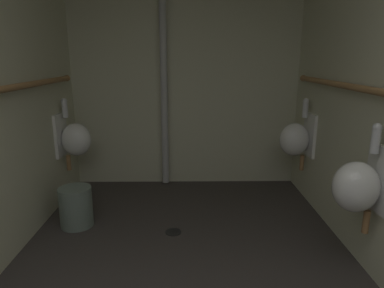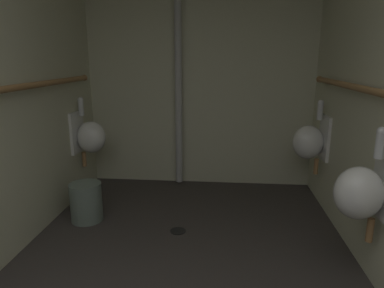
{
  "view_description": "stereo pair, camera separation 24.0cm",
  "coord_description": "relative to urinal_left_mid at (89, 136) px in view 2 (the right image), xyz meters",
  "views": [
    {
      "loc": [
        0.03,
        -0.21,
        1.48
      ],
      "look_at": [
        0.06,
        2.12,
        0.89
      ],
      "focal_mm": 32.07,
      "sensor_mm": 36.0,
      "label": 1
    },
    {
      "loc": [
        0.27,
        -0.21,
        1.48
      ],
      "look_at": [
        0.06,
        2.12,
        0.89
      ],
      "focal_mm": 32.07,
      "sensor_mm": 36.0,
      "label": 2
    }
  ],
  "objects": [
    {
      "name": "urinal_right_mid",
      "position": [
        2.29,
        -1.36,
        0.0
      ],
      "size": [
        0.32,
        0.3,
        0.76
      ],
      "color": "white"
    },
    {
      "name": "urinal_right_far",
      "position": [
        2.29,
        -0.03,
        0.0
      ],
      "size": [
        0.32,
        0.3,
        0.76
      ],
      "color": "white"
    },
    {
      "name": "urinal_left_mid",
      "position": [
        0.0,
        0.0,
        0.0
      ],
      "size": [
        0.32,
        0.3,
        0.76
      ],
      "color": "white"
    },
    {
      "name": "wall_back",
      "position": [
        1.15,
        0.54,
        0.67
      ],
      "size": [
        2.71,
        0.06,
        2.67
      ],
      "primitive_type": "cube",
      "color": "beige",
      "rests_on": "ground"
    },
    {
      "name": "floor_drain",
      "position": [
        1.04,
        -0.74,
        -0.66
      ],
      "size": [
        0.14,
        0.14,
        0.01
      ],
      "primitive_type": "cylinder",
      "color": "black",
      "rests_on": "ground"
    },
    {
      "name": "standpipe_back_wall",
      "position": [
        0.91,
        0.43,
        0.67
      ],
      "size": [
        0.08,
        0.08,
        2.62
      ],
      "primitive_type": "cylinder",
      "color": "#B2B2B2",
      "rests_on": "ground"
    },
    {
      "name": "floor",
      "position": [
        1.15,
        -1.36,
        -0.71
      ],
      "size": [
        2.71,
        3.88,
        0.08
      ],
      "primitive_type": "cube",
      "color": "#383330",
      "rests_on": "ground"
    },
    {
      "name": "waste_bin",
      "position": [
        0.17,
        -0.6,
        -0.49
      ],
      "size": [
        0.29,
        0.29,
        0.36
      ],
      "primitive_type": "cylinder",
      "color": "slate",
      "rests_on": "ground"
    }
  ]
}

